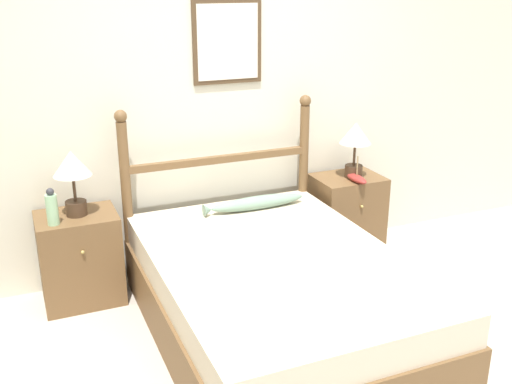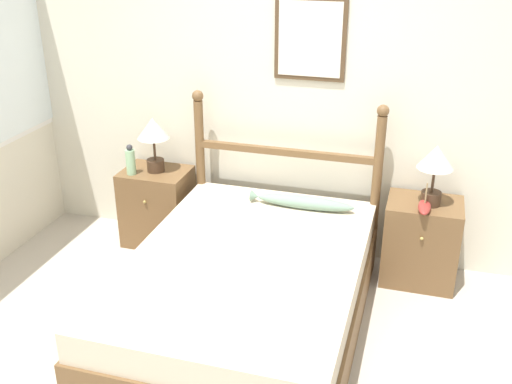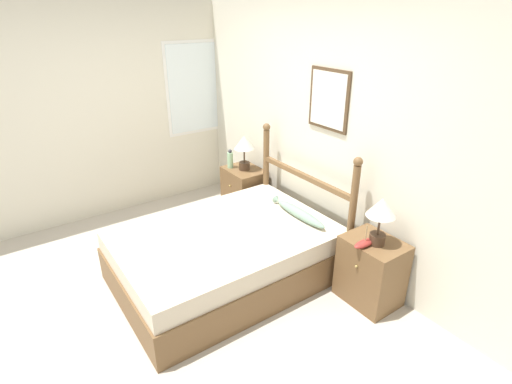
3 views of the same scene
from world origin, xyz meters
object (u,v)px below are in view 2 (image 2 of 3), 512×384
Objects in this scene: bed at (246,293)px; model_boat at (424,207)px; table_lamp_right at (435,164)px; nightstand_right at (421,242)px; table_lamp_left at (153,134)px; fish_pillow at (303,202)px; nightstand_left at (158,206)px; bottle at (131,161)px.

model_boat reaches higher than bed.
table_lamp_right is 1.75× the size of model_boat.
nightstand_right is 2.52× the size of model_boat.
model_boat is (-0.04, -0.11, -0.27)m from table_lamp_right.
table_lamp_left is 2.07m from table_lamp_right.
table_lamp_left is 1.26m from fish_pillow.
fish_pillow is at bearing -6.72° from table_lamp_left.
nightstand_right is 0.61m from table_lamp_right.
nightstand_left is at bearing 179.37° from table_lamp_right.
bottle reaches higher than nightstand_right.
bed is 1.33m from model_boat.
bed is 8.45× the size of bottle.
nightstand_left is at bearing 180.00° from nightstand_right.
nightstand_right is at bearing 9.57° from fish_pillow.
fish_pillow is at bearing -170.43° from nightstand_right.
nightstand_right reaches higher than bed.
bed is at bearing -34.02° from bottle.
bottle is (-0.14, -0.11, 0.42)m from nightstand_left.
nightstand_left is 1.25m from fish_pillow.
bed is at bearing -41.49° from table_lamp_left.
bottle is 0.32× the size of fish_pillow.
bed is at bearing -142.88° from model_boat.
table_lamp_left reaches higher than bed.
model_boat is at bearing -3.58° from nightstand_left.
table_lamp_left is at bearing 179.37° from table_lamp_right.
bed is 3.27× the size of nightstand_right.
bed is 8.24× the size of model_boat.
nightstand_left is at bearing 179.60° from table_lamp_left.
bottle reaches higher than nightstand_left.
bottle reaches higher than fish_pillow.
fish_pillow is at bearing -179.07° from model_boat.
fish_pillow is (-0.84, -0.14, 0.27)m from nightstand_right.
bottle is at bearing 178.62° from fish_pillow.
fish_pillow is at bearing -1.38° from bottle.
table_lamp_left is 1.75× the size of model_boat.
model_boat is at bearing -108.82° from table_lamp_right.
table_lamp_left reaches higher than model_boat.
table_lamp_right is at bearing 71.18° from model_boat.
nightstand_right is 2.58× the size of bottle.
nightstand_right is 1.44× the size of table_lamp_right.
table_lamp_right reaches higher than fish_pillow.
model_boat reaches higher than nightstand_right.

